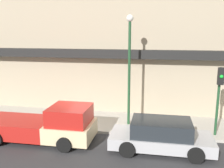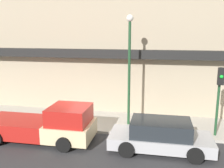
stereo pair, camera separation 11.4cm
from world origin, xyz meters
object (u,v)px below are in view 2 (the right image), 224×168
Objects in this scene: pickup_truck at (46,125)px; fire_hydrant at (154,126)px; parked_car at (160,136)px; traffic_light at (219,89)px; street_lamp at (129,58)px.

fire_hydrant is at bearing 18.85° from pickup_truck.
fire_hydrant is (-0.30, 1.58, -0.20)m from parked_car.
street_lamp is at bearing 170.06° from traffic_light.
fire_hydrant is at bearing -176.81° from traffic_light.
parked_car is at bearing 1.39° from pickup_truck.
pickup_truck is 5.28m from fire_hydrant.
traffic_light is at bearing 3.19° from fire_hydrant.
street_lamp reaches higher than traffic_light.
parked_car is 0.76× the size of street_lamp.
traffic_light reaches higher than fire_hydrant.
pickup_truck is 5.31m from street_lamp.
street_lamp is 1.73× the size of traffic_light.
pickup_truck is at bearing -179.38° from parked_car.
traffic_light is at bearing 34.18° from parked_car.
traffic_light is (2.63, 1.74, 1.78)m from parked_car.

